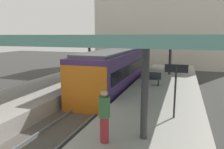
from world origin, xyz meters
TOP-DOWN VIEW (x-y plane):
  - ground_plane at (0.00, 0.00)m, footprint 80.00×80.00m
  - platform_left at (-3.80, 0.00)m, footprint 4.40×28.00m
  - platform_right at (3.80, 0.00)m, footprint 4.40×28.00m
  - track_ballast at (0.00, 0.00)m, footprint 3.20×28.00m
  - rail_near_side at (-0.72, 0.00)m, footprint 0.08×28.00m
  - rail_far_side at (0.72, 0.00)m, footprint 0.08×28.00m
  - commuter_train at (0.00, 4.65)m, footprint 2.78×12.50m
  - canopy_left at (-3.80, 1.40)m, footprint 4.18×21.00m
  - canopy_right at (3.80, 1.40)m, footprint 4.18×21.00m
  - platform_bench at (2.83, 3.07)m, footprint 1.40×0.41m
  - platform_sign at (4.66, -2.71)m, footprint 0.90×0.08m
  - passenger_mid_platform at (2.67, -5.57)m, footprint 0.36×0.36m
  - passenger_far_end at (2.24, 5.17)m, footprint 0.36×0.36m
  - station_building_backdrop at (1.88, 20.00)m, footprint 18.00×6.00m

SIDE VIEW (x-z plane):
  - ground_plane at x=0.00m, z-range 0.00..0.00m
  - track_ballast at x=0.00m, z-range 0.00..0.20m
  - rail_near_side at x=-0.72m, z-range 0.20..0.34m
  - rail_far_side at x=0.72m, z-range 0.20..0.34m
  - platform_left at x=-3.80m, z-range 0.00..1.00m
  - platform_right at x=3.80m, z-range 0.00..1.00m
  - platform_bench at x=2.83m, z-range 1.03..1.89m
  - commuter_train at x=0.00m, z-range 0.18..3.28m
  - passenger_far_end at x=2.24m, z-range 1.03..2.73m
  - passenger_mid_platform at x=2.67m, z-range 1.03..2.75m
  - platform_sign at x=4.66m, z-range 1.52..3.73m
  - canopy_left at x=-3.80m, z-range 2.50..5.73m
  - canopy_right at x=3.80m, z-range 2.55..5.90m
  - station_building_backdrop at x=1.88m, z-range 0.00..11.00m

